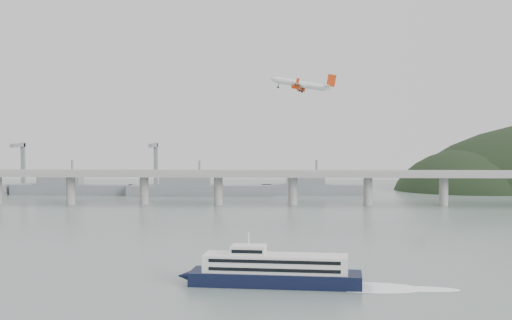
{
  "coord_description": "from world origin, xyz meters",
  "views": [
    {
      "loc": [
        9.92,
        -255.91,
        48.79
      ],
      "look_at": [
        0.0,
        55.0,
        36.0
      ],
      "focal_mm": 48.0,
      "sensor_mm": 36.0,
      "label": 1
    }
  ],
  "objects": [
    {
      "name": "ferry",
      "position": [
        9.27,
        -39.96,
        4.58
      ],
      "size": [
        89.63,
        21.2,
        16.9
      ],
      "rotation": [
        0.0,
        0.0,
        -0.09
      ],
      "color": "black",
      "rests_on": "ground"
    },
    {
      "name": "bridge",
      "position": [
        -1.15,
        200.0,
        17.65
      ],
      "size": [
        800.0,
        22.0,
        23.9
      ],
      "color": "gray",
      "rests_on": "ground"
    },
    {
      "name": "airliner",
      "position": [
        21.62,
        77.0,
        71.82
      ],
      "size": [
        33.14,
        30.63,
        8.86
      ],
      "rotation": [
        0.05,
        -0.18,
        2.85
      ],
      "color": "white",
      "rests_on": "ground"
    },
    {
      "name": "distant_fleet",
      "position": [
        -155.36,
        265.08,
        6.22
      ],
      "size": [
        453.0,
        60.9,
        40.0
      ],
      "color": "slate",
      "rests_on": "ground"
    },
    {
      "name": "ground",
      "position": [
        0.0,
        0.0,
        0.0
      ],
      "size": [
        900.0,
        900.0,
        0.0
      ],
      "primitive_type": "plane",
      "color": "slate",
      "rests_on": "ground"
    }
  ]
}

